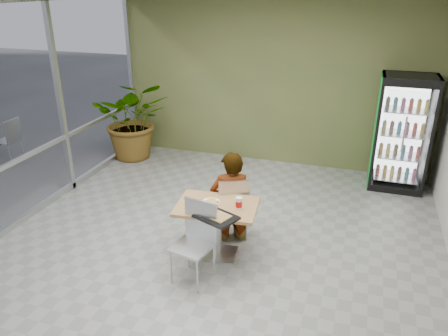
% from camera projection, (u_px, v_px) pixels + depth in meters
% --- Properties ---
extents(ground, '(7.00, 7.00, 0.00)m').
position_uv_depth(ground, '(211.00, 254.00, 5.80)').
color(ground, gray).
rests_on(ground, ground).
extents(room_envelope, '(6.00, 7.00, 3.20)m').
position_uv_depth(room_envelope, '(210.00, 141.00, 5.17)').
color(room_envelope, beige).
rests_on(room_envelope, ground).
extents(storefront_frame, '(0.10, 7.00, 3.20)m').
position_uv_depth(storefront_frame, '(6.00, 118.00, 6.02)').
color(storefront_frame, '#B0B2B5').
rests_on(storefront_frame, ground).
extents(dining_table, '(1.08, 0.81, 0.75)m').
position_uv_depth(dining_table, '(217.00, 220.00, 5.57)').
color(dining_table, '#A26B45').
rests_on(dining_table, ground).
extents(chair_far, '(0.56, 0.56, 0.94)m').
position_uv_depth(chair_far, '(233.00, 204.00, 5.95)').
color(chair_far, '#B0B2B5').
rests_on(chair_far, ground).
extents(chair_near, '(0.51, 0.52, 0.98)m').
position_uv_depth(chair_near, '(197.00, 235.00, 5.17)').
color(chair_near, '#B0B2B5').
rests_on(chair_near, ground).
extents(seated_woman, '(0.69, 0.59, 1.59)m').
position_uv_depth(seated_woman, '(231.00, 206.00, 6.02)').
color(seated_woman, black).
rests_on(seated_woman, ground).
extents(pizza_plate, '(0.30, 0.24, 0.03)m').
position_uv_depth(pizza_plate, '(211.00, 201.00, 5.55)').
color(pizza_plate, white).
rests_on(pizza_plate, dining_table).
extents(soda_cup, '(0.08, 0.08, 0.15)m').
position_uv_depth(soda_cup, '(239.00, 203.00, 5.37)').
color(soda_cup, white).
rests_on(soda_cup, dining_table).
extents(napkin_stack, '(0.20, 0.20, 0.02)m').
position_uv_depth(napkin_stack, '(192.00, 209.00, 5.37)').
color(napkin_stack, white).
rests_on(napkin_stack, dining_table).
extents(cafeteria_tray, '(0.58, 0.51, 0.03)m').
position_uv_depth(cafeteria_tray, '(216.00, 217.00, 5.18)').
color(cafeteria_tray, black).
rests_on(cafeteria_tray, dining_table).
extents(beverage_fridge, '(0.90, 0.69, 1.96)m').
position_uv_depth(beverage_fridge, '(402.00, 133.00, 7.36)').
color(beverage_fridge, black).
rests_on(beverage_fridge, ground).
extents(potted_plant, '(1.82, 1.72, 1.61)m').
position_uv_depth(potted_plant, '(134.00, 119.00, 8.73)').
color(potted_plant, '#356327').
rests_on(potted_plant, ground).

